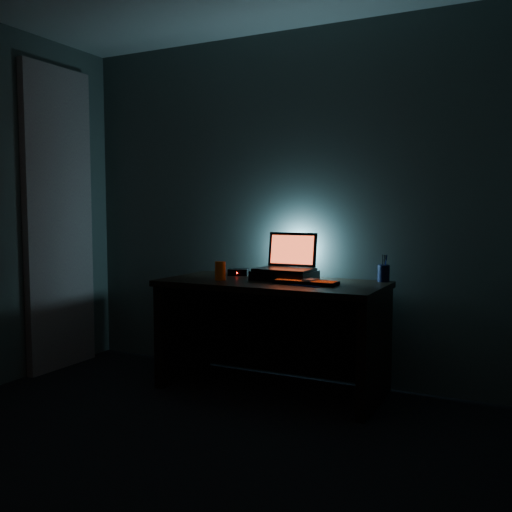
# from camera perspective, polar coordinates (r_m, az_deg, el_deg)

# --- Properties ---
(room) EXTENTS (3.50, 4.00, 2.50)m
(room) POSITION_cam_1_polar(r_m,az_deg,el_deg) (2.42, -14.79, 5.01)
(room) COLOR black
(room) RESTS_ON ground
(desk) EXTENTS (1.50, 0.70, 0.75)m
(desk) POSITION_cam_1_polar(r_m,az_deg,el_deg) (3.91, 1.90, -6.17)
(desk) COLOR black
(desk) RESTS_ON ground
(curtain) EXTENTS (0.06, 0.65, 2.30)m
(curtain) POSITION_cam_1_polar(r_m,az_deg,el_deg) (4.63, -19.11, 3.45)
(curtain) COLOR #B7AB92
(curtain) RESTS_ON ground
(riser) EXTENTS (0.41, 0.31, 0.06)m
(riser) POSITION_cam_1_polar(r_m,az_deg,el_deg) (3.90, 2.87, -1.93)
(riser) COLOR black
(riser) RESTS_ON desk
(laptop) EXTENTS (0.39, 0.29, 0.26)m
(laptop) POSITION_cam_1_polar(r_m,az_deg,el_deg) (3.94, 3.19, -0.56)
(laptop) COLOR black
(laptop) RESTS_ON riser
(keyboard) EXTENTS (0.42, 0.14, 0.03)m
(keyboard) POSITION_cam_1_polar(r_m,az_deg,el_deg) (3.68, 5.00, -2.62)
(keyboard) COLOR black
(keyboard) RESTS_ON desk
(mousepad) EXTENTS (0.26, 0.25, 0.00)m
(mousepad) POSITION_cam_1_polar(r_m,az_deg,el_deg) (3.66, 5.46, -2.83)
(mousepad) COLOR navy
(mousepad) RESTS_ON desk
(mouse) EXTENTS (0.09, 0.12, 0.03)m
(mouse) POSITION_cam_1_polar(r_m,az_deg,el_deg) (3.66, 5.46, -2.54)
(mouse) COLOR gray
(mouse) RESTS_ON mousepad
(pen_cup) EXTENTS (0.08, 0.08, 0.11)m
(pen_cup) POSITION_cam_1_polar(r_m,az_deg,el_deg) (3.88, 12.65, -1.70)
(pen_cup) COLOR black
(pen_cup) RESTS_ON desk
(juice_glass) EXTENTS (0.08, 0.08, 0.13)m
(juice_glass) POSITION_cam_1_polar(r_m,az_deg,el_deg) (3.87, -3.60, -1.48)
(juice_glass) COLOR #FF640D
(juice_glass) RESTS_ON desk
(router) EXTENTS (0.17, 0.15, 0.05)m
(router) POSITION_cam_1_polar(r_m,az_deg,el_deg) (4.16, -1.78, -1.61)
(router) COLOR black
(router) RESTS_ON desk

